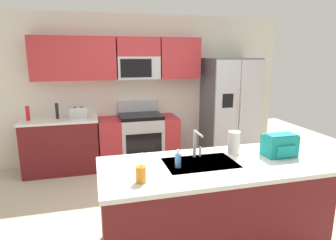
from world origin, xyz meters
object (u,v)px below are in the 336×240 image
Objects in this scene: refrigerator at (229,109)px; sink_faucet at (196,142)px; bottle_red at (28,113)px; paper_towel_roll at (234,143)px; pepper_mill at (57,111)px; soap_dispenser at (178,160)px; range_oven at (139,140)px; drink_cup_orange at (141,174)px; backpack at (280,145)px; toaster at (79,113)px.

refrigerator is 2.67m from sink_faucet.
paper_towel_roll is (2.38, -2.26, 0.00)m from bottle_red.
pepper_mill is 0.89× the size of sink_faucet.
pepper_mill is 1.48× the size of soap_dispenser.
range_oven is 2.44m from paper_towel_roll.
drink_cup_orange reaches higher than bottle_red.
sink_faucet is at bearing -84.67° from range_oven.
refrigerator reaches higher than pepper_mill.
bottle_red is (-0.43, -0.02, -0.01)m from pepper_mill.
pepper_mill is at bearing 134.04° from backpack.
paper_towel_roll is 0.46m from backpack.
drink_cup_orange reaches higher than pepper_mill.
paper_towel_roll is 0.75× the size of backpack.
sink_faucet is at bearing 34.09° from drink_cup_orange.
backpack is at bearing -66.74° from range_oven.
paper_towel_roll is (0.42, 0.01, -0.05)m from sink_faucet.
range_oven is 4.25× the size of backpack.
backpack is (0.84, -0.16, -0.05)m from sink_faucet.
toaster is (-2.67, 0.02, 0.07)m from refrigerator.
soap_dispenser is at bearing 31.38° from drink_cup_orange.
soap_dispenser is (-1.72, -2.41, 0.04)m from refrigerator.
bottle_red is at bearing 130.87° from sink_faucet.
backpack is (2.80, -2.43, 0.00)m from bottle_red.
soap_dispenser is 1.09m from backpack.
backpack is at bearing -10.82° from sink_faucet.
drink_cup_orange is (-0.41, -2.72, 0.53)m from range_oven.
soap_dispenser is at bearing -142.04° from sink_faucet.
backpack is (2.04, -2.40, 0.03)m from toaster.
pepper_mill is at bearing 178.68° from refrigerator.
pepper_mill reaches higher than toaster.
range_oven reaches higher than toaster.
bottle_red is at bearing 139.10° from backpack.
sink_faucet is at bearing -61.85° from toaster.
bottle_red reaches higher than soap_dispenser.
refrigerator is at bearing 75.12° from backpack.
paper_towel_roll is (1.04, 0.43, 0.05)m from drink_cup_orange.
pepper_mill is 2.76m from sink_faucet.
toaster is 3.15m from backpack.
paper_towel_roll is at bearing 1.31° from sink_faucet.
backpack reaches higher than range_oven.
pepper_mill reaches higher than paper_towel_roll.
range_oven is at bearing 3.05° from toaster.
backpack is at bearing -40.90° from bottle_red.
paper_towel_roll is at bearing 158.11° from backpack.
bottle_red is at bearing 124.91° from soap_dispenser.
pepper_mill is 0.99× the size of drink_cup_orange.
range_oven is at bearing 177.56° from refrigerator.
bottle_red and backpack have the same top height.
toaster is at bearing -8.58° from pepper_mill.
backpack is at bearing -45.96° from pepper_mill.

